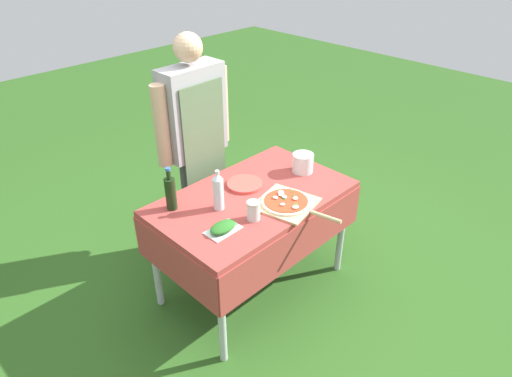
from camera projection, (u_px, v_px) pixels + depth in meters
The scene contains 10 objects.
ground_plane at pixel (253, 284), 3.28m from camera, with size 12.00×12.00×0.00m, color #2D5B1E.
prep_table at pixel (253, 208), 2.93m from camera, with size 1.27×0.78×0.76m.
person_cook at pixel (195, 133), 3.16m from camera, with size 0.62×0.21×1.66m.
pizza_on_peel at pixel (287, 203), 2.79m from camera, with size 0.39×0.56×0.05m.
oil_bottle at pixel (171, 193), 2.70m from camera, with size 0.07×0.07×0.28m.
water_bottle at pixel (218, 191), 2.69m from camera, with size 0.07×0.07×0.26m.
herb_container at pixel (223, 227), 2.55m from camera, with size 0.20×0.13×0.05m.
mixing_tub at pixel (303, 163), 3.11m from camera, with size 0.14×0.14×0.13m, color silver.
plate_stack at pixel (245, 184), 2.98m from camera, with size 0.24×0.24×0.02m.
sauce_jar at pixel (253, 212), 2.64m from camera, with size 0.08×0.08×0.12m.
Camera 1 is at (-1.71, -1.73, 2.30)m, focal length 32.00 mm.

